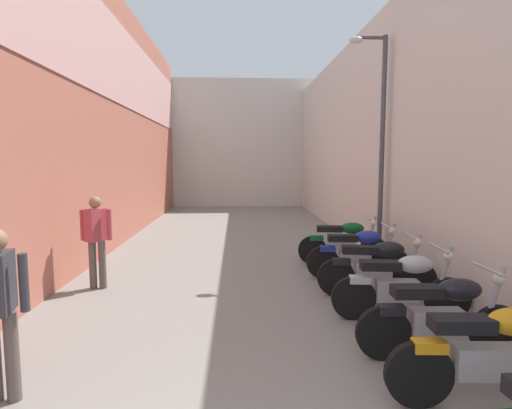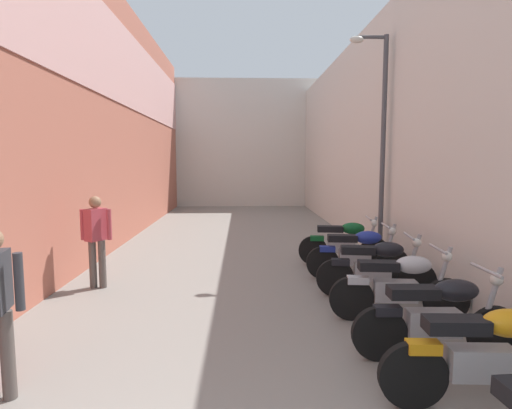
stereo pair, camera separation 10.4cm
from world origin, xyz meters
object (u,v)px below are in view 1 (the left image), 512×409
motorcycle_seventh (344,241)px  pedestrian_further_down (96,235)px  motorcycle_fifth (377,266)px  street_lamp (378,133)px  motorcycle_fourth (402,284)px  motorcycle_second (493,353)px  motorcycle_third (442,315)px  motorcycle_sixth (358,252)px

motorcycle_seventh → pedestrian_further_down: size_ratio=1.17×
motorcycle_fifth → street_lamp: 3.18m
motorcycle_fourth → pedestrian_further_down: bearing=160.2°
motorcycle_second → motorcycle_fifth: size_ratio=1.01×
motorcycle_third → motorcycle_sixth: size_ratio=1.00×
motorcycle_fourth → pedestrian_further_down: (-4.57, 1.65, 0.42)m
pedestrian_further_down → motorcycle_seventh: bearing=16.4°
motorcycle_second → motorcycle_third: bearing=90.0°
motorcycle_second → motorcycle_fourth: bearing=90.0°
motorcycle_fifth → motorcycle_sixth: 1.01m
motorcycle_third → motorcycle_second: bearing=-90.0°
motorcycle_sixth → pedestrian_further_down: (-4.57, -0.32, 0.42)m
street_lamp → motorcycle_fourth: bearing=-102.7°
motorcycle_third → motorcycle_seventh: size_ratio=1.00×
motorcycle_fourth → motorcycle_fifth: bearing=90.0°
pedestrian_further_down → motorcycle_fifth: bearing=-8.6°
motorcycle_sixth → street_lamp: 2.60m
motorcycle_third → motorcycle_fifth: bearing=90.0°
street_lamp → motorcycle_seventh: bearing=-170.2°
motorcycle_fourth → pedestrian_further_down: size_ratio=1.18×
motorcycle_second → motorcycle_sixth: (-0.00, 3.95, 0.00)m
motorcycle_fourth → motorcycle_second: bearing=-90.0°
motorcycle_fifth → motorcycle_seventh: (0.00, 2.03, 0.00)m
motorcycle_second → motorcycle_third: same height
motorcycle_seventh → motorcycle_sixth: bearing=-90.0°
motorcycle_fourth → motorcycle_sixth: size_ratio=1.00×
motorcycle_second → pedestrian_further_down: bearing=141.5°
motorcycle_fifth → motorcycle_seventh: same height
pedestrian_further_down → motorcycle_fourth: bearing=-19.8°
motorcycle_second → pedestrian_further_down: pedestrian_further_down is taller
motorcycle_seventh → pedestrian_further_down: pedestrian_further_down is taller
motorcycle_seventh → motorcycle_second: bearing=-90.0°
motorcycle_fifth → motorcycle_third: bearing=-90.0°
street_lamp → pedestrian_further_down: bearing=-164.5°
motorcycle_third → motorcycle_fourth: bearing=90.0°
motorcycle_fifth → pedestrian_further_down: pedestrian_further_down is taller
pedestrian_further_down → street_lamp: street_lamp is taller
motorcycle_sixth → pedestrian_further_down: size_ratio=1.18×
motorcycle_second → pedestrian_further_down: (-4.57, 3.63, 0.42)m
motorcycle_third → motorcycle_fifth: same height
motorcycle_sixth → street_lamp: street_lamp is taller
pedestrian_further_down → street_lamp: (5.27, 1.47, 1.81)m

